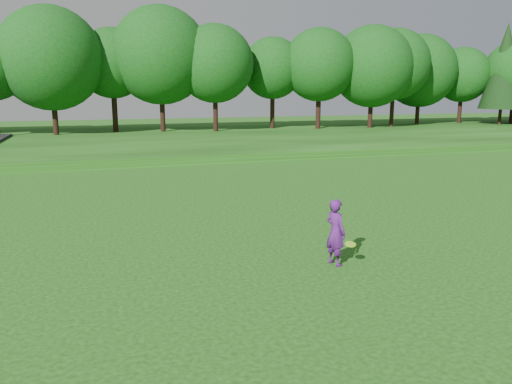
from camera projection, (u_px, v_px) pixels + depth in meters
name	position (u px, v px, depth m)	size (l,w,h in m)	color
ground	(290.00, 271.00, 13.16)	(140.00, 140.00, 0.00)	#15430D
berm	(153.00, 139.00, 44.85)	(130.00, 30.00, 0.60)	#15430D
walking_path	(176.00, 164.00, 31.83)	(130.00, 1.60, 0.04)	gray
treeline	(145.00, 52.00, 47.00)	(104.00, 7.00, 15.00)	#0E3E11
woman	(336.00, 232.00, 13.49)	(0.71, 0.92, 1.83)	#52186D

